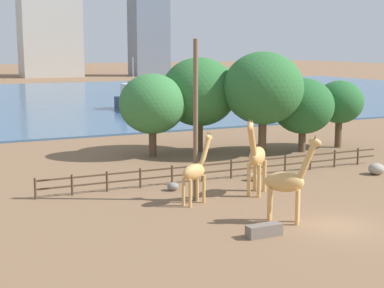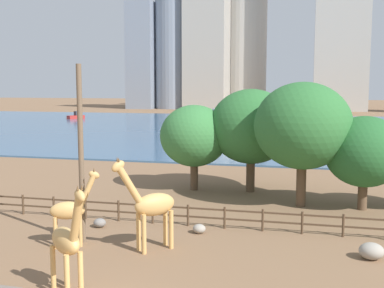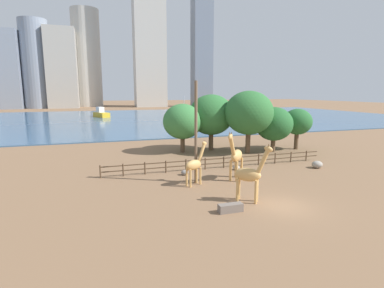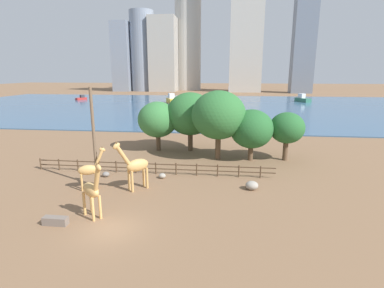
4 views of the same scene
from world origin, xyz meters
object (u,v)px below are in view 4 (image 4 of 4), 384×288
at_px(boulder_near_fence, 252,185).
at_px(boulder_small, 162,176).
at_px(giraffe_companion, 90,170).
at_px(tree_left_small, 219,115).
at_px(boat_tug, 81,98).
at_px(feeding_trough, 55,221).
at_px(boat_barge, 172,100).
at_px(giraffe_tall, 136,165).
at_px(tree_center_broad, 190,114).
at_px(tree_right_small, 252,129).
at_px(giraffe_young, 92,190).
at_px(tree_left_large, 287,128).
at_px(boulder_by_pole, 106,174).
at_px(boat_sailboat, 303,99).
at_px(tree_right_tall, 158,120).
at_px(utility_pole, 94,139).
at_px(boat_ferry, 228,111).

relative_size(boulder_near_fence, boulder_small, 1.64).
height_order(giraffe_companion, tree_left_small, tree_left_small).
bearing_deg(boulder_near_fence, boat_tug, 124.93).
distance_m(feeding_trough, boat_barge, 85.48).
bearing_deg(tree_left_small, giraffe_tall, -123.28).
bearing_deg(giraffe_tall, boulder_small, -163.43).
xyz_separation_m(giraffe_companion, tree_center_broad, (7.58, 15.32, 3.24)).
relative_size(giraffe_tall, tree_center_broad, 0.61).
bearing_deg(tree_right_small, giraffe_young, -127.52).
distance_m(giraffe_young, tree_right_small, 21.30).
bearing_deg(feeding_trough, tree_left_large, 43.92).
distance_m(tree_center_broad, boat_tug, 87.77).
height_order(giraffe_young, boulder_by_pole, giraffe_young).
bearing_deg(boat_sailboat, tree_center_broad, -47.89).
height_order(boulder_by_pole, feeding_trough, feeding_trough).
bearing_deg(boulder_near_fence, tree_right_tall, 132.25).
distance_m(giraffe_companion, boat_sailboat, 96.99).
xyz_separation_m(tree_right_tall, boat_tug, (-47.07, 71.38, -3.53)).
bearing_deg(boulder_by_pole, giraffe_tall, -35.75).
distance_m(utility_pole, tree_left_large, 22.62).
relative_size(boulder_near_fence, boat_barge, 0.15).
bearing_deg(giraffe_tall, feeding_trough, 15.96).
xyz_separation_m(giraffe_companion, utility_pole, (0.34, 0.70, 2.82)).
relative_size(utility_pole, tree_right_small, 1.49).
bearing_deg(boat_barge, boulder_by_pole, -17.42).
bearing_deg(boat_ferry, tree_left_small, -0.75).
xyz_separation_m(boulder_by_pole, boat_ferry, (12.79, 44.57, 1.15)).
xyz_separation_m(tree_right_tall, boat_ferry, (9.74, 33.15, -2.95)).
bearing_deg(tree_right_tall, boat_ferry, 73.63).
height_order(giraffe_young, tree_right_tall, tree_right_tall).
relative_size(giraffe_companion, boat_sailboat, 0.59).
distance_m(utility_pole, boat_sailboat, 96.28).
distance_m(tree_right_tall, tree_right_small, 13.00).
distance_m(boulder_near_fence, boulder_by_pole, 15.16).
distance_m(giraffe_young, tree_center_broad, 21.46).
height_order(giraffe_young, tree_left_small, tree_left_small).
bearing_deg(utility_pole, boat_tug, 117.39).
distance_m(giraffe_companion, boulder_small, 7.28).
xyz_separation_m(giraffe_tall, boat_ferry, (8.52, 47.64, -0.95)).
bearing_deg(tree_left_small, tree_left_large, 3.80).
bearing_deg(tree_left_large, boulder_near_fence, -115.16).
distance_m(tree_right_small, boat_sailboat, 80.74).
bearing_deg(feeding_trough, giraffe_companion, 93.84).
bearing_deg(tree_left_small, boulder_small, -125.50).
distance_m(boulder_by_pole, tree_right_tall, 12.51).
xyz_separation_m(giraffe_tall, tree_right_small, (11.32, 11.10, 1.59)).
bearing_deg(boat_ferry, tree_left_large, 12.40).
distance_m(utility_pole, boulder_small, 7.86).
distance_m(tree_left_large, boat_barge, 71.62).
relative_size(utility_pole, tree_left_large, 1.57).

